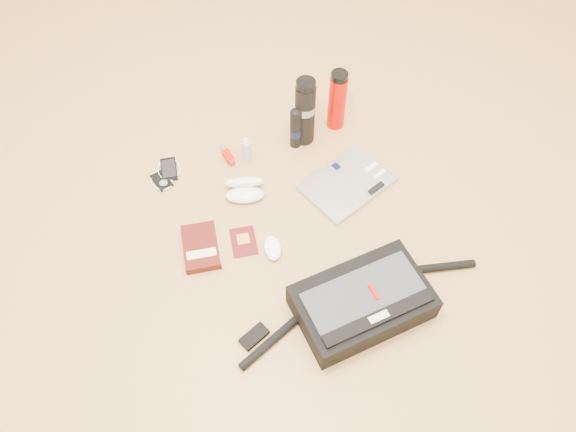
{
  "coord_description": "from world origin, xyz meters",
  "views": [
    {
      "loc": [
        -0.49,
        -0.88,
        1.62
      ],
      "look_at": [
        -0.02,
        0.08,
        0.06
      ],
      "focal_mm": 35.0,
      "sensor_mm": 36.0,
      "label": 1
    }
  ],
  "objects_px": {
    "book": "(201,247)",
    "thermos_black": "(305,112)",
    "laptop": "(348,184)",
    "messenger_bag": "(362,302)",
    "thermos_red": "(337,100)"
  },
  "relations": [
    {
      "from": "book",
      "to": "thermos_red",
      "type": "bearing_deg",
      "value": 38.74
    },
    {
      "from": "messenger_bag",
      "to": "book",
      "type": "relative_size",
      "value": 4.18
    },
    {
      "from": "thermos_black",
      "to": "book",
      "type": "bearing_deg",
      "value": -151.2
    },
    {
      "from": "messenger_bag",
      "to": "thermos_red",
      "type": "height_order",
      "value": "thermos_red"
    },
    {
      "from": "book",
      "to": "thermos_red",
      "type": "xyz_separation_m",
      "value": [
        0.68,
        0.31,
        0.11
      ]
    },
    {
      "from": "messenger_bag",
      "to": "thermos_black",
      "type": "height_order",
      "value": "thermos_black"
    },
    {
      "from": "book",
      "to": "thermos_black",
      "type": "xyz_separation_m",
      "value": [
        0.54,
        0.3,
        0.13
      ]
    },
    {
      "from": "messenger_bag",
      "to": "thermos_red",
      "type": "relative_size",
      "value": 3.25
    },
    {
      "from": "book",
      "to": "thermos_black",
      "type": "bearing_deg",
      "value": 43.05
    },
    {
      "from": "laptop",
      "to": "thermos_red",
      "type": "bearing_deg",
      "value": 55.36
    },
    {
      "from": "messenger_bag",
      "to": "thermos_black",
      "type": "distance_m",
      "value": 0.75
    },
    {
      "from": "laptop",
      "to": "thermos_black",
      "type": "height_order",
      "value": "thermos_black"
    },
    {
      "from": "laptop",
      "to": "thermos_red",
      "type": "xyz_separation_m",
      "value": [
        0.11,
        0.29,
        0.12
      ]
    },
    {
      "from": "messenger_bag",
      "to": "book",
      "type": "xyz_separation_m",
      "value": [
        -0.37,
        0.42,
        -0.04
      ]
    },
    {
      "from": "laptop",
      "to": "book",
      "type": "bearing_deg",
      "value": 167.67
    }
  ]
}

